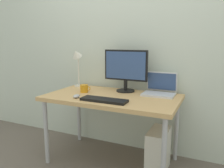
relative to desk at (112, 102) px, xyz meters
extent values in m
plane|color=#665B51|center=(0.00, 0.00, -0.66)|extent=(6.00, 6.00, 0.00)
cube|color=silver|center=(0.00, 0.43, 0.64)|extent=(4.40, 0.04, 2.60)
cube|color=tan|center=(0.00, 0.00, 0.04)|extent=(1.33, 0.74, 0.04)
cylinder|color=#B2B2B7|center=(-0.61, -0.31, -0.32)|extent=(0.04, 0.04, 0.68)
cylinder|color=#B2B2B7|center=(0.61, -0.31, -0.32)|extent=(0.04, 0.04, 0.68)
cylinder|color=#B2B2B7|center=(-0.61, 0.31, -0.32)|extent=(0.04, 0.04, 0.68)
cylinder|color=#B2B2B7|center=(0.61, 0.31, -0.32)|extent=(0.04, 0.04, 0.68)
cylinder|color=black|center=(0.05, 0.24, 0.07)|extent=(0.20, 0.20, 0.01)
cylinder|color=black|center=(0.05, 0.24, 0.13)|extent=(0.04, 0.04, 0.11)
cube|color=black|center=(0.05, 0.24, 0.35)|extent=(0.48, 0.03, 0.33)
cube|color=#334C7F|center=(0.05, 0.22, 0.35)|extent=(0.45, 0.01, 0.29)
cube|color=silver|center=(0.43, 0.20, 0.07)|extent=(0.32, 0.22, 0.02)
cube|color=silver|center=(0.43, 0.33, 0.18)|extent=(0.32, 0.06, 0.21)
cube|color=#334C7F|center=(0.43, 0.33, 0.19)|extent=(0.30, 0.04, 0.18)
cylinder|color=silver|center=(-0.57, 0.27, 0.07)|extent=(0.11, 0.11, 0.01)
cylinder|color=silver|center=(-0.57, 0.27, 0.25)|extent=(0.02, 0.02, 0.35)
cone|color=silver|center=(-0.57, 0.23, 0.46)|extent=(0.11, 0.14, 0.13)
cube|color=black|center=(0.02, -0.23, 0.07)|extent=(0.44, 0.14, 0.02)
ellipsoid|color=#B2B2B7|center=(-0.28, -0.23, 0.08)|extent=(0.06, 0.09, 0.03)
cylinder|color=orange|center=(-0.34, 0.01, 0.10)|extent=(0.09, 0.09, 0.08)
torus|color=orange|center=(-0.28, 0.01, 0.11)|extent=(0.05, 0.01, 0.05)
cube|color=silver|center=(0.49, 0.03, -0.45)|extent=(0.18, 0.36, 0.42)
camera|label=1|loc=(0.94, -2.05, 0.61)|focal=36.71mm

